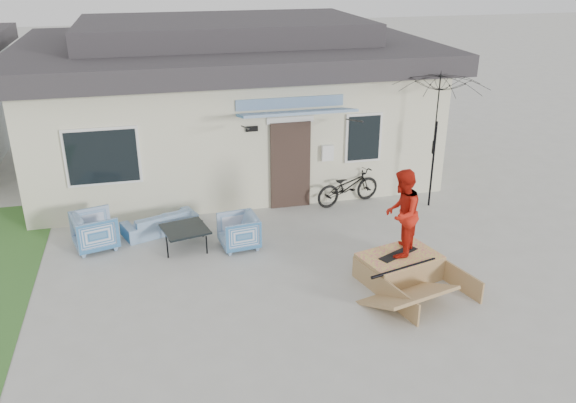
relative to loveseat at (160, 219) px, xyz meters
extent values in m
plane|color=#AAA9A1|center=(2.12, -3.77, -0.31)|extent=(90.00, 90.00, 0.00)
cube|color=beige|center=(2.12, 4.23, 1.19)|extent=(10.00, 7.00, 3.00)
cube|color=#29292F|center=(2.12, 4.23, 2.94)|extent=(10.80, 7.80, 0.50)
cube|color=#29292F|center=(2.12, 4.23, 3.49)|extent=(7.50, 4.50, 0.60)
cube|color=#37261F|center=(3.12, 0.69, 0.74)|extent=(0.95, 0.08, 2.10)
cube|color=white|center=(-1.08, 0.70, 1.29)|extent=(1.60, 0.06, 1.30)
cube|color=white|center=(4.92, 0.70, 1.29)|extent=(0.90, 0.06, 1.20)
cube|color=#25619A|center=(3.12, 0.18, 2.14)|extent=(2.50, 1.09, 0.29)
imported|color=#25619A|center=(0.00, 0.00, 0.00)|extent=(1.68, 1.00, 0.63)
imported|color=#25619A|center=(-1.32, -0.45, 0.11)|extent=(0.97, 1.01, 0.85)
imported|color=#25619A|center=(1.57, -1.12, 0.07)|extent=(0.79, 0.83, 0.78)
cube|color=black|center=(0.49, -0.87, -0.10)|extent=(1.05, 1.05, 0.43)
imported|color=black|center=(4.52, 0.54, 0.23)|extent=(1.81, 1.01, 1.10)
cylinder|color=black|center=(6.41, -0.04, 0.74)|extent=(0.05, 0.05, 2.10)
imported|color=black|center=(6.41, -0.04, 1.44)|extent=(2.29, 2.13, 0.90)
cube|color=black|center=(4.29, -3.04, 0.19)|extent=(0.88, 0.58, 0.05)
imported|color=red|center=(4.29, -3.04, 1.04)|extent=(0.98, 1.02, 1.66)
camera|label=1|loc=(0.00, -12.01, 5.40)|focal=36.68mm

